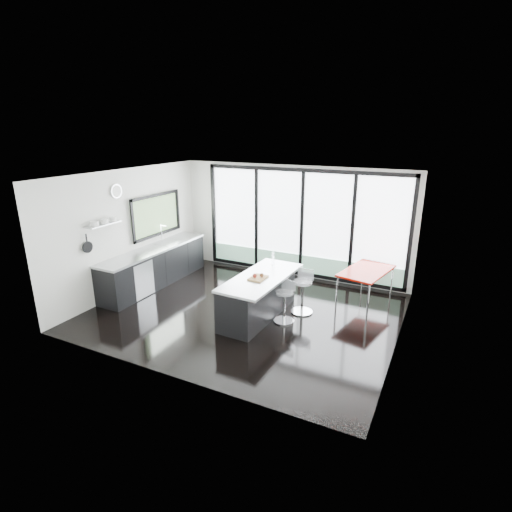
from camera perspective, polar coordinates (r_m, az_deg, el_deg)
The scene contains 11 objects.
floor at distance 8.39m, azimuth -1.54°, elevation -7.97°, with size 6.00×5.00×0.00m, color black.
ceiling at distance 7.60m, azimuth -1.72°, elevation 11.39°, with size 6.00×5.00×0.00m, color white.
wall_back at distance 9.99m, azimuth 6.44°, elevation 3.96°, with size 6.00×0.09×2.80m.
wall_front at distance 5.92m, azimuth -13.09°, elevation -5.05°, with size 6.00×0.00×2.80m, color silver.
wall_left at distance 9.75m, azimuth -16.54°, elevation 4.74°, with size 0.26×5.00×2.80m.
wall_right at distance 7.05m, azimuth 20.46°, elevation -1.97°, with size 0.00×5.00×2.80m, color silver.
counter_cabinets at distance 9.94m, azimuth -14.21°, elevation -1.41°, with size 0.69×3.24×1.36m.
island at distance 8.04m, azimuth 0.32°, elevation -5.67°, with size 0.97×2.17×1.13m.
bar_stool_near at distance 7.88m, azimuth 4.02°, elevation -7.21°, with size 0.41×0.41×0.65m, color silver.
bar_stool_far at distance 8.27m, azimuth 6.63°, elevation -5.80°, with size 0.44×0.44×0.71m, color silver.
red_table at distance 9.01m, azimuth 15.32°, elevation -4.17°, with size 0.80×1.39×0.75m, color #A20E03.
Camera 1 is at (3.56, -6.66, 3.67)m, focal length 28.00 mm.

